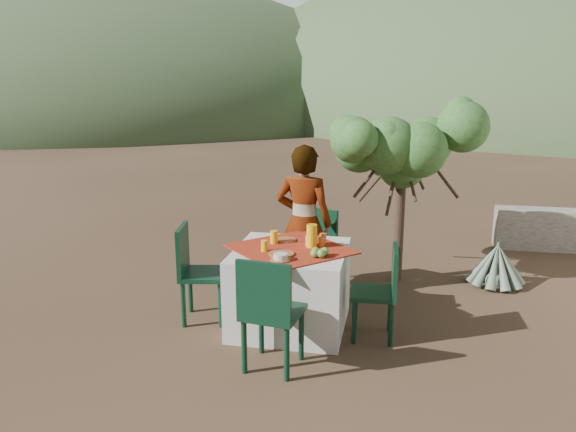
% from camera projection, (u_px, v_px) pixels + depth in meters
% --- Properties ---
extents(ground, '(160.00, 160.00, 0.00)m').
position_uv_depth(ground, '(281.00, 341.00, 5.00)').
color(ground, '#332217').
rests_on(ground, ground).
extents(table, '(1.30, 1.30, 0.76)m').
position_uv_depth(table, '(290.00, 287.00, 5.23)').
color(table, silver).
rests_on(table, ground).
extents(chair_far, '(0.53, 0.53, 0.88)m').
position_uv_depth(chair_far, '(316.00, 245.00, 6.18)').
color(chair_far, black).
rests_on(chair_far, ground).
extents(chair_near, '(0.50, 0.50, 0.95)m').
position_uv_depth(chair_near, '(269.00, 309.00, 4.37)').
color(chair_near, black).
rests_on(chair_near, ground).
extents(chair_left, '(0.50, 0.50, 0.93)m').
position_uv_depth(chair_left, '(195.00, 268.00, 5.33)').
color(chair_left, black).
rests_on(chair_left, ground).
extents(chair_right, '(0.41, 0.41, 0.85)m').
position_uv_depth(chair_right, '(382.00, 288.00, 4.96)').
color(chair_right, black).
rests_on(chair_right, ground).
extents(person, '(0.64, 0.46, 1.63)m').
position_uv_depth(person, '(304.00, 223.00, 5.82)').
color(person, '#8C6651').
rests_on(person, ground).
extents(shrub_tree, '(1.54, 1.51, 1.81)m').
position_uv_depth(shrub_tree, '(407.00, 157.00, 6.20)').
color(shrub_tree, '#3F2E1F').
rests_on(shrub_tree, ground).
extents(agave, '(0.65, 0.63, 0.69)m').
position_uv_depth(agave, '(496.00, 265.00, 6.30)').
color(agave, '#5C725D').
rests_on(agave, ground).
extents(hill_near_left, '(40.00, 40.00, 16.00)m').
position_uv_depth(hill_near_left, '(108.00, 112.00, 36.96)').
color(hill_near_left, '#3D522E').
rests_on(hill_near_left, ground).
extents(hill_near_right, '(48.00, 48.00, 20.00)m').
position_uv_depth(hill_near_right, '(572.00, 112.00, 36.99)').
color(hill_near_right, '#3D522E').
rests_on(hill_near_right, ground).
extents(hill_far_center, '(60.00, 60.00, 24.00)m').
position_uv_depth(hill_far_center, '(351.00, 100.00, 55.24)').
color(hill_far_center, slate).
rests_on(hill_far_center, ground).
extents(plate_far, '(0.20, 0.20, 0.01)m').
position_uv_depth(plate_far, '(285.00, 240.00, 5.38)').
color(plate_far, brown).
rests_on(plate_far, table).
extents(plate_near, '(0.23, 0.23, 0.01)m').
position_uv_depth(plate_near, '(281.00, 254.00, 4.96)').
color(plate_near, brown).
rests_on(plate_near, table).
extents(glass_far, '(0.08, 0.08, 0.12)m').
position_uv_depth(glass_far, '(274.00, 237.00, 5.28)').
color(glass_far, '#F7B00F').
rests_on(glass_far, table).
extents(glass_near, '(0.06, 0.06, 0.10)m').
position_uv_depth(glass_near, '(264.00, 246.00, 5.04)').
color(glass_near, '#F7B00F').
rests_on(glass_near, table).
extents(juice_pitcher, '(0.10, 0.10, 0.22)m').
position_uv_depth(juice_pitcher, '(312.00, 236.00, 5.15)').
color(juice_pitcher, '#F7B00F').
rests_on(juice_pitcher, table).
extents(bowl_plate, '(0.18, 0.18, 0.01)m').
position_uv_depth(bowl_plate, '(281.00, 260.00, 4.81)').
color(bowl_plate, brown).
rests_on(bowl_plate, table).
extents(white_bowl, '(0.12, 0.12, 0.05)m').
position_uv_depth(white_bowl, '(281.00, 256.00, 4.80)').
color(white_bowl, silver).
rests_on(white_bowl, bowl_plate).
extents(jar_left, '(0.06, 0.06, 0.09)m').
position_uv_depth(jar_left, '(321.00, 242.00, 5.19)').
color(jar_left, orange).
rests_on(jar_left, table).
extents(jar_right, '(0.06, 0.06, 0.10)m').
position_uv_depth(jar_right, '(323.00, 239.00, 5.26)').
color(jar_right, orange).
rests_on(jar_right, table).
extents(napkin_holder, '(0.07, 0.04, 0.09)m').
position_uv_depth(napkin_holder, '(310.00, 240.00, 5.22)').
color(napkin_holder, silver).
rests_on(napkin_holder, table).
extents(fruit_cluster, '(0.15, 0.14, 0.08)m').
position_uv_depth(fruit_cluster, '(319.00, 252.00, 4.89)').
color(fruit_cluster, olive).
rests_on(fruit_cluster, table).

